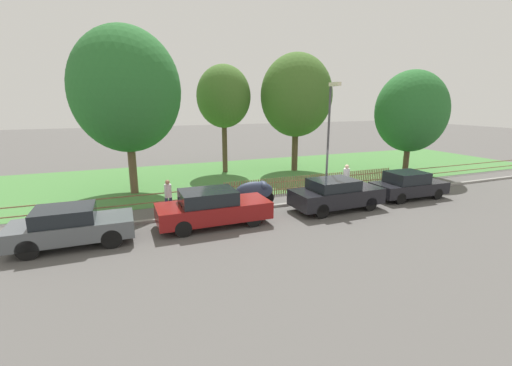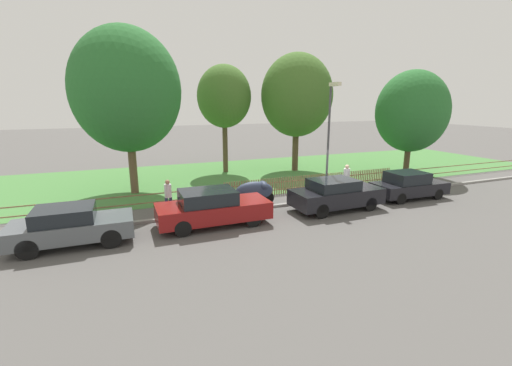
# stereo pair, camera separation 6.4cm
# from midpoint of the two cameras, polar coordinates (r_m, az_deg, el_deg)

# --- Properties ---
(ground_plane) EXTENTS (120.00, 120.00, 0.00)m
(ground_plane) POSITION_cam_midpoint_polar(r_m,az_deg,el_deg) (17.92, 13.31, -2.82)
(ground_plane) COLOR #565451
(kerb_stone) EXTENTS (40.23, 0.20, 0.12)m
(kerb_stone) POSITION_cam_midpoint_polar(r_m,az_deg,el_deg) (17.98, 13.14, -2.55)
(kerb_stone) COLOR gray
(kerb_stone) RESTS_ON ground
(grass_strip) EXTENTS (40.23, 11.23, 0.01)m
(grass_strip) POSITION_cam_midpoint_polar(r_m,az_deg,el_deg) (24.47, 2.95, 1.85)
(grass_strip) COLOR #477F3D
(grass_strip) RESTS_ON ground
(park_fence) EXTENTS (40.23, 0.05, 0.93)m
(park_fence) POSITION_cam_midpoint_polar(r_m,az_deg,el_deg) (19.54, 9.81, 0.09)
(park_fence) COLOR olive
(park_fence) RESTS_ON ground
(parked_car_silver_hatchback) EXTENTS (3.99, 1.75, 1.39)m
(parked_car_silver_hatchback) POSITION_cam_midpoint_polar(r_m,az_deg,el_deg) (13.52, -28.36, -6.25)
(parked_car_silver_hatchback) COLOR #51565B
(parked_car_silver_hatchback) RESTS_ON ground
(parked_car_black_saloon) EXTENTS (4.50, 1.78, 1.48)m
(parked_car_black_saloon) POSITION_cam_midpoint_polar(r_m,az_deg,el_deg) (13.88, -7.18, -4.07)
(parked_car_black_saloon) COLOR maroon
(parked_car_black_saloon) RESTS_ON ground
(parked_car_navy_estate) EXTENTS (4.29, 1.87, 1.45)m
(parked_car_navy_estate) POSITION_cam_midpoint_polar(r_m,az_deg,el_deg) (16.19, 13.26, -1.81)
(parked_car_navy_estate) COLOR black
(parked_car_navy_estate) RESTS_ON ground
(parked_car_red_compact) EXTENTS (3.91, 1.76, 1.39)m
(parked_car_red_compact) POSITION_cam_midpoint_polar(r_m,az_deg,el_deg) (19.36, 24.14, -0.33)
(parked_car_red_compact) COLOR black
(parked_car_red_compact) RESTS_ON ground
(covered_motorcycle) EXTENTS (2.02, 0.86, 1.17)m
(covered_motorcycle) POSITION_cam_midpoint_polar(r_m,az_deg,el_deg) (16.47, -0.04, -1.33)
(covered_motorcycle) COLOR black
(covered_motorcycle) RESTS_ON ground
(tree_nearest_kerb) EXTENTS (5.54, 5.54, 8.66)m
(tree_nearest_kerb) POSITION_cam_midpoint_polar(r_m,az_deg,el_deg) (19.41, -20.69, 14.24)
(tree_nearest_kerb) COLOR brown
(tree_nearest_kerb) RESTS_ON ground
(tree_behind_motorcycle) EXTENTS (3.68, 3.68, 7.37)m
(tree_behind_motorcycle) POSITION_cam_midpoint_polar(r_m,az_deg,el_deg) (24.13, -5.25, 14.11)
(tree_behind_motorcycle) COLOR brown
(tree_behind_motorcycle) RESTS_ON ground
(tree_mid_park) EXTENTS (4.99, 4.99, 8.20)m
(tree_mid_park) POSITION_cam_midpoint_polar(r_m,az_deg,el_deg) (24.78, 6.88, 14.26)
(tree_mid_park) COLOR brown
(tree_mid_park) RESTS_ON ground
(tree_far_left) EXTENTS (4.62, 4.62, 6.93)m
(tree_far_left) POSITION_cam_midpoint_polar(r_m,az_deg,el_deg) (25.23, 24.60, 10.78)
(tree_far_left) COLOR brown
(tree_far_left) RESTS_ON ground
(pedestrian_near_fence) EXTENTS (0.42, 0.42, 1.54)m
(pedestrian_near_fence) POSITION_cam_midpoint_polar(r_m,az_deg,el_deg) (15.68, -14.32, -1.87)
(pedestrian_near_fence) COLOR #2D3351
(pedestrian_near_fence) RESTS_ON ground
(pedestrian_by_lamp) EXTENTS (0.37, 0.38, 1.66)m
(pedestrian_by_lamp) POSITION_cam_midpoint_polar(r_m,az_deg,el_deg) (18.83, 14.93, 0.82)
(pedestrian_by_lamp) COLOR #7F6B51
(pedestrian_by_lamp) RESTS_ON ground
(street_lamp) EXTENTS (0.20, 0.79, 5.80)m
(street_lamp) POSITION_cam_midpoint_polar(r_m,az_deg,el_deg) (17.74, 12.34, 9.05)
(street_lamp) COLOR #47474C
(street_lamp) RESTS_ON ground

